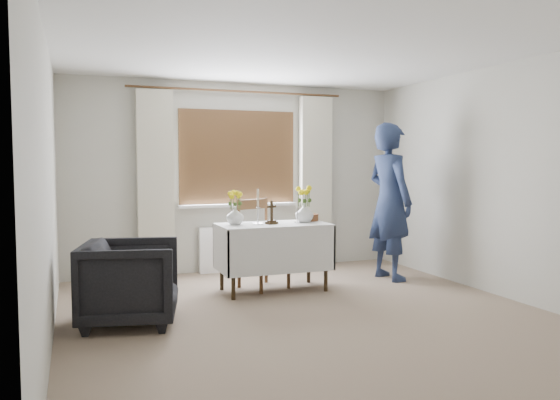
# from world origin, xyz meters

# --- Properties ---
(ground) EXTENTS (5.00, 5.00, 0.00)m
(ground) POSITION_xyz_m (0.00, 0.00, 0.00)
(ground) COLOR gray
(ground) RESTS_ON ground
(altar_table) EXTENTS (1.24, 0.64, 0.76)m
(altar_table) POSITION_xyz_m (0.03, 1.19, 0.38)
(altar_table) COLOR silver
(altar_table) RESTS_ON ground
(wooden_chair) EXTENTS (0.61, 0.61, 1.03)m
(wooden_chair) POSITION_xyz_m (-0.03, 1.35, 0.51)
(wooden_chair) COLOR #543D1C
(wooden_chair) RESTS_ON ground
(armchair) EXTENTS (0.99, 0.98, 0.76)m
(armchair) POSITION_xyz_m (-1.61, 0.45, 0.38)
(armchair) COLOR black
(armchair) RESTS_ON ground
(person) EXTENTS (0.55, 0.76, 1.93)m
(person) POSITION_xyz_m (1.59, 1.27, 0.97)
(person) COLOR navy
(person) RESTS_ON ground
(radiator) EXTENTS (1.10, 0.10, 0.60)m
(radiator) POSITION_xyz_m (0.00, 2.42, 0.30)
(radiator) COLOR white
(radiator) RESTS_ON ground
(wooden_cross) EXTENTS (0.14, 0.12, 0.26)m
(wooden_cross) POSITION_xyz_m (0.00, 1.17, 0.89)
(wooden_cross) COLOR black
(wooden_cross) RESTS_ON altar_table
(candlestick_left) EXTENTS (0.12, 0.12, 0.39)m
(candlestick_left) POSITION_xyz_m (-0.15, 1.20, 0.96)
(candlestick_left) COLOR white
(candlestick_left) RESTS_ON altar_table
(candlestick_right) EXTENTS (0.11, 0.11, 0.32)m
(candlestick_right) POSITION_xyz_m (0.32, 1.18, 0.92)
(candlestick_right) COLOR white
(candlestick_right) RESTS_ON altar_table
(flower_vase_left) EXTENTS (0.23, 0.23, 0.20)m
(flower_vase_left) POSITION_xyz_m (-0.39, 1.26, 0.86)
(flower_vase_left) COLOR silver
(flower_vase_left) RESTS_ON altar_table
(flower_vase_right) EXTENTS (0.23, 0.23, 0.22)m
(flower_vase_right) POSITION_xyz_m (0.42, 1.20, 0.87)
(flower_vase_right) COLOR silver
(flower_vase_right) RESTS_ON altar_table
(wicker_basket) EXTENTS (0.22, 0.22, 0.08)m
(wicker_basket) POSITION_xyz_m (0.53, 1.33, 0.80)
(wicker_basket) COLOR brown
(wicker_basket) RESTS_ON altar_table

